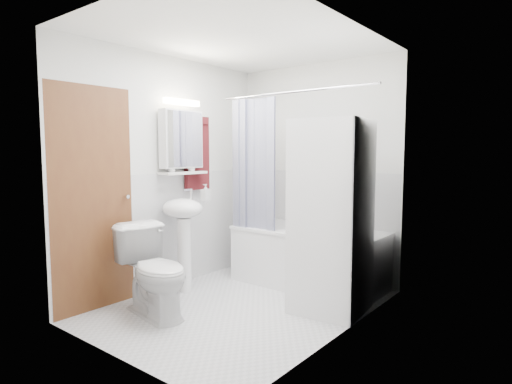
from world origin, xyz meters
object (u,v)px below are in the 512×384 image
Objects in this scene: bathtub at (308,254)px; toilet at (155,272)px; sink at (183,223)px; washer_dryer at (331,216)px.

toilet reaches higher than bathtub.
sink is (-0.90, -0.95, 0.37)m from bathtub.
bathtub is 1.36m from sink.
bathtub is at bearing 130.44° from washer_dryer.
toilet is at bearing -63.22° from sink.
bathtub is 2.02× the size of toilet.
washer_dryer reaches higher than bathtub.
toilet is at bearing -111.05° from bathtub.
bathtub is 1.67m from toilet.
toilet is (0.30, -0.60, -0.32)m from sink.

